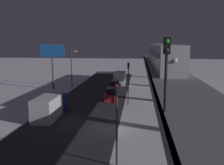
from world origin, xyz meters
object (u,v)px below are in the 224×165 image
object	(u,v)px
subway_train	(161,54)
sedan_black	(116,87)
commercial_billboard	(52,55)
sedan_red	(111,95)
traffic_light_near	(117,113)
rail_signal	(166,61)
delivery_van	(50,107)
traffic_light_mid	(128,77)
box_truck	(120,78)

from	to	relation	value
subway_train	sedan_black	distance (m)	11.09
subway_train	commercial_billboard	world-z (taller)	subway_train
sedan_red	traffic_light_near	size ratio (longest dim) A/B	0.70
rail_signal	delivery_van	size ratio (longest dim) A/B	0.54
sedan_red	commercial_billboard	world-z (taller)	commercial_billboard
rail_signal	traffic_light_mid	xyz separation A→B (m)	(3.01, -24.07, -4.20)
subway_train	traffic_light_near	xyz separation A→B (m)	(5.21, 26.54, -3.25)
sedan_red	traffic_light_near	xyz separation A→B (m)	(-2.90, 22.68, 3.40)
rail_signal	traffic_light_mid	size ratio (longest dim) A/B	0.62
rail_signal	delivery_van	bearing A→B (deg)	-52.71
delivery_van	sedan_red	bearing A→B (deg)	-121.42
box_truck	subway_train	bearing A→B (deg)	122.33
box_truck	commercial_billboard	distance (m)	16.29
rail_signal	sedan_black	xyz separation A→B (m)	(5.91, -34.73, -7.60)
traffic_light_mid	subway_train	bearing A→B (deg)	-126.52
commercial_billboard	traffic_light_near	bearing A→B (deg)	116.88
traffic_light_near	traffic_light_mid	bearing A→B (deg)	-90.00
subway_train	traffic_light_near	world-z (taller)	subway_train
rail_signal	commercial_billboard	distance (m)	39.78
delivery_van	commercial_billboard	distance (m)	20.43
box_truck	traffic_light_mid	distance (m)	19.92
delivery_van	traffic_light_near	world-z (taller)	traffic_light_near
sedan_red	delivery_van	world-z (taller)	delivery_van
sedan_red	traffic_light_mid	world-z (taller)	traffic_light_mid
subway_train	sedan_red	xyz separation A→B (m)	(8.11, 3.87, -6.65)
traffic_light_mid	rail_signal	bearing A→B (deg)	97.13
subway_train	delivery_van	size ratio (longest dim) A/B	4.98
subway_train	commercial_billboard	distance (m)	21.12
box_truck	traffic_light_mid	size ratio (longest dim) A/B	1.16
box_truck	rail_signal	bearing A→B (deg)	97.46
delivery_van	traffic_light_mid	bearing A→B (deg)	-141.19
box_truck	traffic_light_mid	world-z (taller)	traffic_light_mid
sedan_red	traffic_light_near	distance (m)	23.11
rail_signal	box_truck	xyz separation A→B (m)	(5.71, -43.60, -7.05)
subway_train	traffic_light_near	bearing A→B (deg)	78.90
traffic_light_mid	box_truck	bearing A→B (deg)	-82.13
sedan_black	sedan_red	bearing A→B (deg)	-90.00
sedan_red	delivery_van	xyz separation A→B (m)	(6.60, 10.80, 0.55)
sedan_red	box_truck	distance (m)	16.37
sedan_red	sedan_black	xyz separation A→B (m)	(0.00, -7.49, 0.00)
sedan_red	traffic_light_mid	bearing A→B (deg)	-47.48
subway_train	commercial_billboard	xyz separation A→B (m)	(20.72, -4.07, -0.62)
rail_signal	traffic_light_mid	distance (m)	24.62
subway_train	rail_signal	xyz separation A→B (m)	(2.20, 31.10, 0.95)
box_truck	delivery_van	world-z (taller)	same
sedan_black	traffic_light_near	bearing A→B (deg)	-84.51
sedan_red	box_truck	world-z (taller)	box_truck
subway_train	traffic_light_mid	world-z (taller)	subway_train
sedan_black	traffic_light_mid	size ratio (longest dim) A/B	0.65
sedan_black	traffic_light_mid	xyz separation A→B (m)	(-2.90, 10.66, 3.40)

